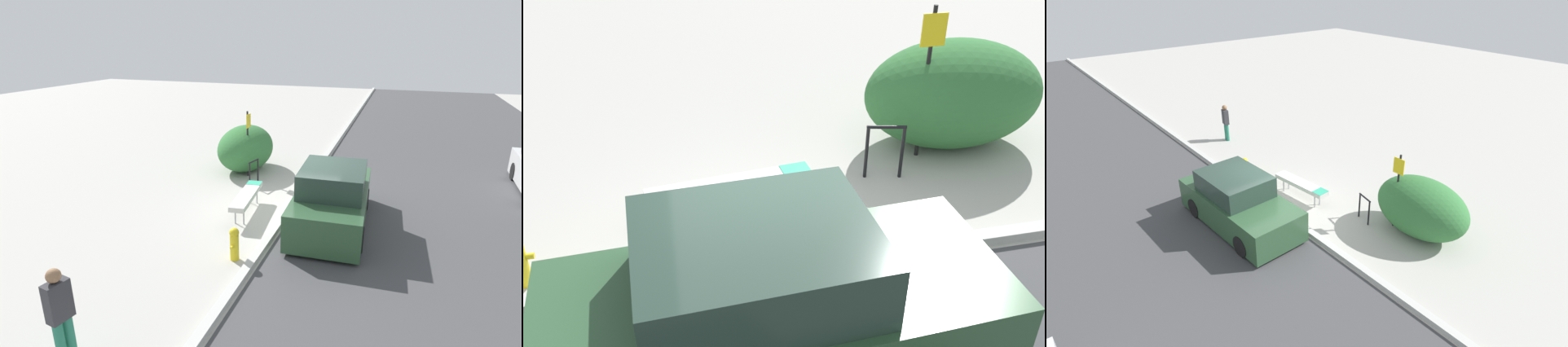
% 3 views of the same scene
% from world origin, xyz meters
% --- Properties ---
extents(ground_plane, '(60.00, 60.00, 0.00)m').
position_xyz_m(ground_plane, '(0.00, 0.00, 0.00)').
color(ground_plane, '#ADAAA3').
extents(road_strip, '(60.00, 10.00, 0.01)m').
position_xyz_m(road_strip, '(0.00, -5.15, 0.00)').
color(road_strip, '#424244').
rests_on(road_strip, ground_plane).
extents(curb, '(60.00, 0.20, 0.13)m').
position_xyz_m(curb, '(0.00, 0.00, 0.07)').
color(curb, '#B7B7B2').
rests_on(curb, ground_plane).
extents(bench, '(2.13, 0.63, 0.59)m').
position_xyz_m(bench, '(-0.49, 1.09, 0.51)').
color(bench, '#99999E').
rests_on(bench, ground_plane).
extents(bike_rack, '(0.55, 0.17, 0.83)m').
position_xyz_m(bike_rack, '(1.76, 1.70, 0.50)').
color(bike_rack, black).
rests_on(bike_rack, ground_plane).
extents(sign_post, '(0.36, 0.08, 2.30)m').
position_xyz_m(sign_post, '(2.50, 2.19, 1.38)').
color(sign_post, black).
rests_on(sign_post, ground_plane).
extents(fire_hydrant, '(0.36, 0.22, 0.77)m').
position_xyz_m(fire_hydrant, '(-2.93, 0.44, 0.41)').
color(fire_hydrant, gold).
rests_on(fire_hydrant, ground_plane).
extents(shrub_hedge, '(2.81, 1.89, 1.64)m').
position_xyz_m(shrub_hedge, '(3.16, 2.53, 0.82)').
color(shrub_hedge, '#337038').
rests_on(shrub_hedge, ground_plane).
extents(pedestrian, '(0.39, 0.26, 1.59)m').
position_xyz_m(pedestrian, '(-6.50, 1.68, 0.85)').
color(pedestrian, '#267259').
rests_on(pedestrian, ground_plane).
extents(parked_car_near, '(4.18, 1.91, 1.61)m').
position_xyz_m(parked_car_near, '(-0.46, -1.26, 0.71)').
color(parked_car_near, black).
rests_on(parked_car_near, ground_plane).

